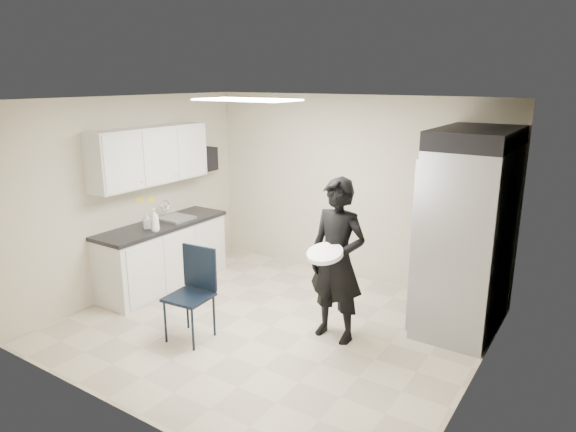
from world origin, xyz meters
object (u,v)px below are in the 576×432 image
Objects in this scene: lower_counter at (164,256)px; folding_chair at (189,297)px; man_tuxedo at (337,261)px; commercial_fridge at (468,240)px.

folding_chair reaches higher than lower_counter.
lower_counter is 1.90× the size of folding_chair.
man_tuxedo is at bearing 29.92° from folding_chair.
folding_chair is at bearing -140.40° from commercial_fridge.
man_tuxedo is at bearing -135.35° from commercial_fridge.
commercial_fridge is 1.16× the size of man_tuxedo.
commercial_fridge is 2.10× the size of folding_chair.
folding_chair is (-2.42, -2.00, -0.55)m from commercial_fridge.
folding_chair is at bearing -142.08° from man_tuxedo.
man_tuxedo is (1.33, 0.92, 0.41)m from folding_chair.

